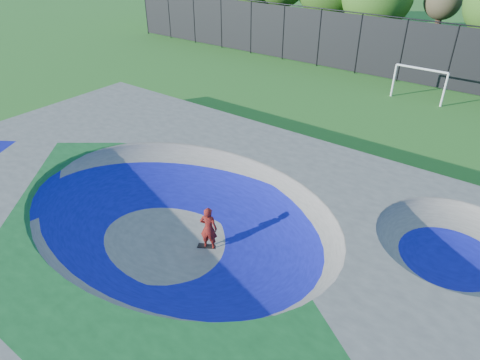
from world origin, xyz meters
name	(u,v)px	position (x,y,z in m)	size (l,w,h in m)	color
ground	(179,243)	(0.00, 0.00, 0.00)	(120.00, 120.00, 0.00)	#25631B
skate_deck	(178,225)	(0.00, 0.00, 0.75)	(22.00, 14.00, 1.50)	gray
skater	(209,228)	(0.94, 0.43, 0.78)	(0.57, 0.37, 1.57)	red
skateboard	(209,247)	(0.94, 0.43, 0.03)	(0.78, 0.22, 0.05)	black
soccer_goal	(420,78)	(2.14, 18.00, 1.39)	(3.03, 0.12, 2.00)	white
fence	(403,50)	(0.00, 21.00, 2.10)	(48.09, 0.09, 4.04)	black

